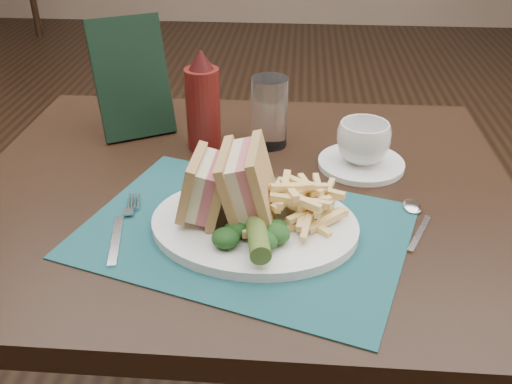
% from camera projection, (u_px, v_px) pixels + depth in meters
% --- Properties ---
extents(floor, '(7.00, 7.00, 0.00)m').
position_uv_depth(floor, '(260.00, 315.00, 1.75)').
color(floor, black).
rests_on(floor, ground).
extents(wall_back, '(6.00, 0.00, 6.00)m').
position_uv_depth(wall_back, '(290.00, 23.00, 4.75)').
color(wall_back, gray).
rests_on(wall_back, ground).
extents(table_main, '(0.90, 0.75, 0.75)m').
position_uv_depth(table_main, '(243.00, 348.00, 1.13)').
color(table_main, black).
rests_on(table_main, ground).
extents(placemat, '(0.53, 0.45, 0.00)m').
position_uv_depth(placemat, '(244.00, 231.00, 0.83)').
color(placemat, '#18484D').
rests_on(placemat, table_main).
extents(plate, '(0.32, 0.27, 0.01)m').
position_uv_depth(plate, '(254.00, 225.00, 0.82)').
color(plate, white).
rests_on(plate, placemat).
extents(sandwich_half_a, '(0.08, 0.10, 0.10)m').
position_uv_depth(sandwich_half_a, '(192.00, 185.00, 0.81)').
color(sandwich_half_a, tan).
rests_on(sandwich_half_a, plate).
extents(sandwich_half_b, '(0.08, 0.11, 0.11)m').
position_uv_depth(sandwich_half_b, '(233.00, 181.00, 0.80)').
color(sandwich_half_b, tan).
rests_on(sandwich_half_b, plate).
extents(kale_garnish, '(0.11, 0.08, 0.03)m').
position_uv_depth(kale_garnish, '(251.00, 232.00, 0.77)').
color(kale_garnish, '#133613').
rests_on(kale_garnish, plate).
extents(pickle_spear, '(0.05, 0.12, 0.03)m').
position_uv_depth(pickle_spear, '(257.00, 230.00, 0.76)').
color(pickle_spear, '#4A6426').
rests_on(pickle_spear, plate).
extents(fries_pile, '(0.18, 0.20, 0.06)m').
position_uv_depth(fries_pile, '(300.00, 199.00, 0.81)').
color(fries_pile, '#FED67F').
rests_on(fries_pile, plate).
extents(fork, '(0.07, 0.17, 0.01)m').
position_uv_depth(fork, '(122.00, 226.00, 0.82)').
color(fork, silver).
rests_on(fork, placemat).
extents(spoon, '(0.09, 0.15, 0.01)m').
position_uv_depth(spoon, '(417.00, 222.00, 0.84)').
color(spoon, silver).
rests_on(spoon, table_main).
extents(saucer, '(0.20, 0.20, 0.01)m').
position_uv_depth(saucer, '(361.00, 164.00, 1.00)').
color(saucer, white).
rests_on(saucer, table_main).
extents(coffee_cup, '(0.12, 0.12, 0.07)m').
position_uv_depth(coffee_cup, '(363.00, 142.00, 0.98)').
color(coffee_cup, white).
rests_on(coffee_cup, saucer).
extents(drinking_glass, '(0.08, 0.08, 0.13)m').
position_uv_depth(drinking_glass, '(269.00, 112.00, 1.04)').
color(drinking_glass, white).
rests_on(drinking_glass, table_main).
extents(ketchup_bottle, '(0.08, 0.08, 0.19)m').
position_uv_depth(ketchup_bottle, '(203.00, 100.00, 1.02)').
color(ketchup_bottle, '#52110E').
rests_on(ketchup_bottle, table_main).
extents(check_presenter, '(0.16, 0.14, 0.22)m').
position_uv_depth(check_presenter, '(132.00, 78.00, 1.07)').
color(check_presenter, black).
rests_on(check_presenter, table_main).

